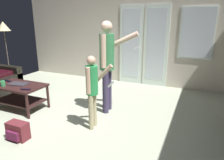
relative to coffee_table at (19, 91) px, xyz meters
The scene contains 11 objects.
ground_plane 1.23m from the coffee_table, ahead, with size 6.17×5.52×0.02m, color #A8B098.
wall_back_with_doors 3.04m from the coffee_table, 64.29° to the left, with size 6.17×0.09×2.83m.
coffee_table is the anchor object (origin of this frame).
person_adult 1.82m from the coffee_table, 20.61° to the left, with size 0.69×0.50×1.65m.
person_child 1.69m from the coffee_table, ahead, with size 0.41×0.34×1.16m.
floor_lamp 2.28m from the coffee_table, 144.24° to the left, with size 0.34×0.34×1.64m.
backpack 1.17m from the coffee_table, 44.81° to the right, with size 0.31×0.21×0.26m.
laptop_closed 0.14m from the coffee_table, 115.93° to the left, with size 0.35×0.22×0.02m, color #36323A.
cup_near_edge 0.31m from the coffee_table, 136.56° to the right, with size 0.08×0.08×0.10m, color #329050.
tv_remote_black 0.43m from the coffee_table, 24.31° to the right, with size 0.17×0.05×0.02m, color black.
dvd_remote_slim 0.41m from the coffee_table, 166.95° to the left, with size 0.17×0.05×0.02m, color black.
Camera 1 is at (1.95, -2.51, 1.65)m, focal length 32.79 mm.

